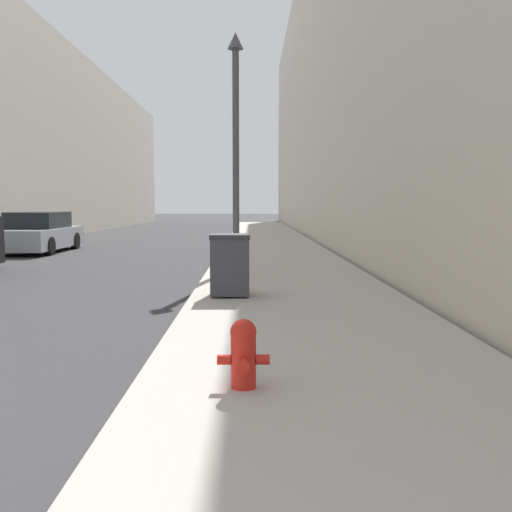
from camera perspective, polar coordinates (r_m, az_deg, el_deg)
sidewalk_right at (r=21.28m, az=1.73°, el=0.68°), size 3.79×60.00×0.15m
building_right_stone at (r=31.09m, az=16.68°, el=16.20°), size 12.00×60.00×15.59m
fire_hydrant at (r=5.06m, az=-1.27°, el=-9.59°), size 0.46×0.35×0.61m
trash_bin at (r=9.99m, az=-2.59°, el=-0.82°), size 0.69×0.70×1.09m
lamppost at (r=14.42m, az=-2.03°, el=11.48°), size 0.39×0.39×5.79m
parked_sedan_near at (r=22.37m, az=-20.87°, el=2.12°), size 1.95×4.75×1.47m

